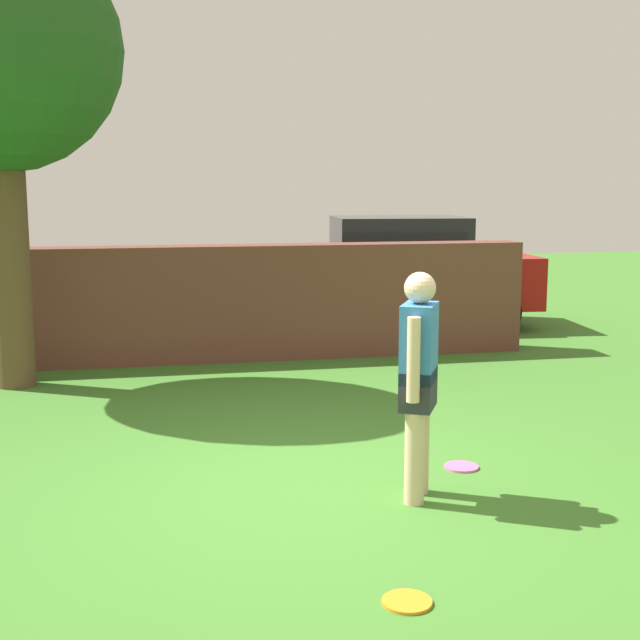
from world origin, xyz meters
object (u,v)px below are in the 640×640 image
frisbee_orange (407,602)px  frisbee_pink (461,467)px  person (418,375)px  car (398,272)px

frisbee_orange → frisbee_pink: same height
person → frisbee_orange: bearing=-172.5°
car → frisbee_orange: (-2.57, -8.71, -0.85)m
frisbee_orange → person: bearing=70.2°
person → frisbee_pink: person is taller
person → car: (2.04, 7.23, -0.04)m
person → frisbee_orange: size_ratio=6.00×
car → frisbee_orange: car is taller
car → frisbee_pink: (-1.49, -6.68, -0.85)m
person → frisbee_orange: person is taller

